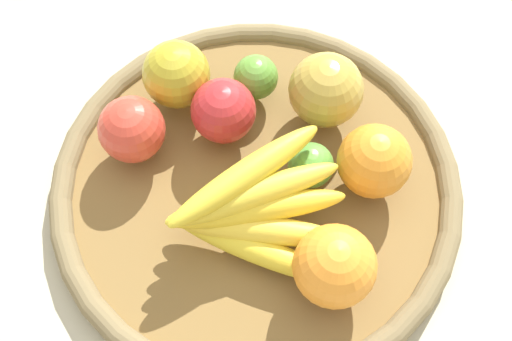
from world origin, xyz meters
name	(u,v)px	position (x,y,z in m)	size (l,w,h in m)	color
ground_plane	(256,193)	(0.00, 0.00, 0.00)	(2.40, 2.40, 0.00)	#BCB799
basket	(256,187)	(0.00, 0.00, 0.02)	(0.42, 0.42, 0.03)	olive
banana_bunch	(253,211)	(-0.05, 0.03, 0.07)	(0.15, 0.17, 0.08)	yellow
orange_0	(374,161)	(-0.05, -0.10, 0.07)	(0.07, 0.07, 0.07)	orange
apple_0	(223,111)	(0.07, 0.00, 0.06)	(0.07, 0.07, 0.07)	red
apple_2	(326,90)	(0.04, -0.10, 0.07)	(0.08, 0.08, 0.08)	#B4983B
lime_1	(311,165)	(-0.02, -0.05, 0.05)	(0.05, 0.05, 0.05)	#5AA33E
lime_0	(256,77)	(0.10, -0.05, 0.06)	(0.05, 0.05, 0.05)	#5B9634
apple_3	(132,129)	(0.09, 0.09, 0.07)	(0.07, 0.07, 0.07)	#CF4030
orange_1	(335,266)	(-0.13, -0.01, 0.07)	(0.08, 0.08, 0.08)	orange
apple_1	(176,74)	(0.13, 0.02, 0.07)	(0.07, 0.07, 0.07)	#ADA127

